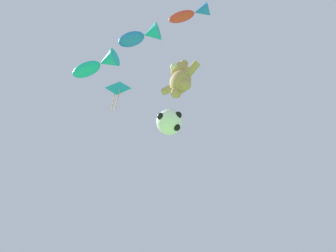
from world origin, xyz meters
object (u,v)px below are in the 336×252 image
fish_kite_cobalt (141,36)px  diamond_kite (118,90)px  soccer_ball_kite (170,122)px  fish_kite_teal (97,65)px  teddy_bear_kite (180,78)px  fish_kite_crimson (191,14)px

fish_kite_cobalt → diamond_kite: 2.99m
soccer_ball_kite → fish_kite_teal: size_ratio=0.38×
teddy_bear_kite → diamond_kite: (-4.14, -0.15, 3.74)m
teddy_bear_kite → fish_kite_crimson: bearing=-8.9°
fish_kite_crimson → fish_kite_cobalt: 2.56m
soccer_ball_kite → fish_kite_cobalt: 6.20m
fish_kite_cobalt → fish_kite_teal: 2.58m
fish_kite_cobalt → teddy_bear_kite: bearing=38.7°
fish_kite_crimson → teddy_bear_kite: bearing=171.1°
teddy_bear_kite → soccer_ball_kite: bearing=167.3°
teddy_bear_kite → fish_kite_cobalt: (-1.34, -1.08, 4.25)m
fish_kite_crimson → diamond_kite: 5.21m
soccer_ball_kite → diamond_kite: (-3.42, -0.31, 5.54)m
soccer_ball_kite → fish_kite_cobalt: (-0.62, -1.24, 6.05)m
fish_kite_teal → diamond_kite: size_ratio=0.88×
fish_kite_teal → fish_kite_crimson: bearing=18.1°
teddy_bear_kite → diamond_kite: size_ratio=0.65×
teddy_bear_kite → fish_kite_crimson: size_ratio=0.98×
fish_kite_crimson → soccer_ball_kite: bearing=169.5°
soccer_ball_kite → fish_kite_cobalt: bearing=-116.7°
fish_kite_crimson → diamond_kite: (-5.18, 0.02, -0.50)m
soccer_ball_kite → diamond_kite: bearing=-174.8°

